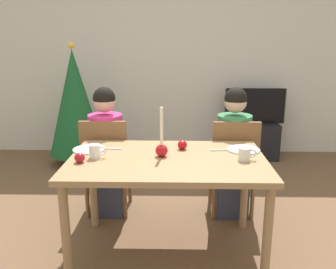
% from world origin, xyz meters
% --- Properties ---
extents(ground_plane, '(7.68, 7.68, 0.00)m').
position_xyz_m(ground_plane, '(0.00, 0.00, 0.00)').
color(ground_plane, brown).
extents(back_wall, '(6.40, 0.10, 2.60)m').
position_xyz_m(back_wall, '(0.00, 2.60, 1.30)').
color(back_wall, beige).
rests_on(back_wall, ground).
extents(dining_table, '(1.40, 0.90, 0.75)m').
position_xyz_m(dining_table, '(0.00, 0.00, 0.67)').
color(dining_table, '#99754C').
rests_on(dining_table, ground).
extents(chair_left, '(0.40, 0.40, 0.90)m').
position_xyz_m(chair_left, '(-0.56, 0.61, 0.51)').
color(chair_left, brown).
rests_on(chair_left, ground).
extents(chair_right, '(0.40, 0.40, 0.90)m').
position_xyz_m(chair_right, '(0.57, 0.61, 0.51)').
color(chair_right, brown).
rests_on(chair_right, ground).
extents(person_left_child, '(0.30, 0.30, 1.17)m').
position_xyz_m(person_left_child, '(-0.56, 0.64, 0.57)').
color(person_left_child, '#33384C').
rests_on(person_left_child, ground).
extents(person_right_child, '(0.30, 0.30, 1.17)m').
position_xyz_m(person_right_child, '(0.57, 0.64, 0.57)').
color(person_right_child, '#33384C').
rests_on(person_right_child, ground).
extents(tv_stand, '(0.64, 0.40, 0.48)m').
position_xyz_m(tv_stand, '(1.10, 2.30, 0.24)').
color(tv_stand, black).
rests_on(tv_stand, ground).
extents(tv, '(0.79, 0.05, 0.46)m').
position_xyz_m(tv, '(1.10, 2.30, 0.71)').
color(tv, black).
rests_on(tv, tv_stand).
extents(christmas_tree, '(0.70, 0.70, 1.53)m').
position_xyz_m(christmas_tree, '(-1.20, 2.00, 0.80)').
color(christmas_tree, brown).
rests_on(christmas_tree, ground).
extents(candle_centerpiece, '(0.09, 0.09, 0.36)m').
position_xyz_m(candle_centerpiece, '(-0.04, 0.03, 0.82)').
color(candle_centerpiece, red).
rests_on(candle_centerpiece, dining_table).
extents(plate_left, '(0.24, 0.24, 0.01)m').
position_xyz_m(plate_left, '(-0.60, 0.17, 0.76)').
color(plate_left, silver).
rests_on(plate_left, dining_table).
extents(plate_right, '(0.25, 0.25, 0.01)m').
position_xyz_m(plate_right, '(0.57, 0.19, 0.76)').
color(plate_right, silver).
rests_on(plate_right, dining_table).
extents(mug_left, '(0.12, 0.08, 0.10)m').
position_xyz_m(mug_left, '(-0.51, -0.01, 0.80)').
color(mug_left, white).
rests_on(mug_left, dining_table).
extents(mug_right, '(0.13, 0.08, 0.09)m').
position_xyz_m(mug_right, '(0.54, -0.04, 0.80)').
color(mug_right, silver).
rests_on(mug_right, dining_table).
extents(fork_left, '(0.18, 0.03, 0.01)m').
position_xyz_m(fork_left, '(-0.44, 0.20, 0.75)').
color(fork_left, silver).
rests_on(fork_left, dining_table).
extents(fork_right, '(0.18, 0.04, 0.01)m').
position_xyz_m(fork_right, '(0.41, 0.18, 0.75)').
color(fork_right, silver).
rests_on(fork_right, dining_table).
extents(apple_near_candle, '(0.07, 0.07, 0.07)m').
position_xyz_m(apple_near_candle, '(0.11, 0.21, 0.79)').
color(apple_near_candle, red).
rests_on(apple_near_candle, dining_table).
extents(apple_by_left_plate, '(0.07, 0.07, 0.07)m').
position_xyz_m(apple_by_left_plate, '(-0.60, -0.11, 0.79)').
color(apple_by_left_plate, '#AD1522').
rests_on(apple_by_left_plate, dining_table).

